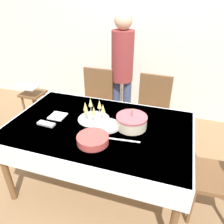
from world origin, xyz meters
TOP-DOWN VIEW (x-y plane):
  - ground_plane at (0.00, 0.00)m, footprint 12.00×12.00m
  - wall_back at (0.00, 1.79)m, footprint 8.00×0.05m
  - dining_table at (0.00, 0.00)m, footprint 1.69×1.06m
  - dining_chair_far_left at (-0.37, 0.85)m, footprint 0.42×0.42m
  - dining_chair_far_right at (0.38, 0.85)m, footprint 0.44×0.44m
  - birthday_cake at (0.29, 0.06)m, footprint 0.28×0.28m
  - champagne_tray at (-0.09, 0.09)m, footprint 0.31×0.31m
  - plate_stack_main at (0.05, -0.26)m, footprint 0.26×0.26m
  - plate_stack_dessert at (0.09, -0.00)m, footprint 0.22×0.22m
  - cake_knife at (0.27, -0.15)m, footprint 0.30×0.05m
  - fork_pile at (-0.47, -0.14)m, footprint 0.17×0.07m
  - napkin_pile at (-0.44, 0.02)m, footprint 0.15×0.15m
  - person_standing at (-0.08, 1.06)m, footprint 0.28×0.28m
  - high_chair at (-1.31, 0.75)m, footprint 0.33×0.35m

SIDE VIEW (x-z plane):
  - ground_plane at x=0.00m, z-range 0.00..0.00m
  - high_chair at x=-1.31m, z-range 0.13..0.84m
  - dining_chair_far_left at x=-0.37m, z-range 0.05..1.00m
  - dining_chair_far_right at x=0.38m, z-range 0.05..1.00m
  - dining_table at x=0.00m, z-range 0.28..1.03m
  - cake_knife at x=0.27m, z-range 0.75..0.76m
  - napkin_pile at x=-0.44m, z-range 0.75..0.76m
  - fork_pile at x=-0.47m, z-range 0.75..0.77m
  - plate_stack_dessert at x=0.09m, z-range 0.75..0.78m
  - plate_stack_main at x=0.05m, z-range 0.75..0.82m
  - birthday_cake at x=0.29m, z-range 0.72..0.91m
  - champagne_tray at x=-0.09m, z-range 0.75..0.93m
  - person_standing at x=-0.08m, z-range 0.17..1.81m
  - wall_back at x=0.00m, z-range 0.00..2.70m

